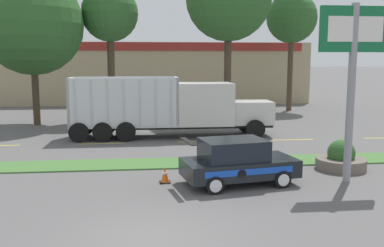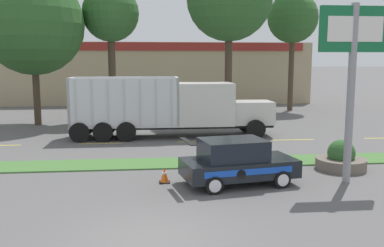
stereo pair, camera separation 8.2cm
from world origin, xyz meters
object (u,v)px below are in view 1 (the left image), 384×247
(dump_truck_lead, at_px, (187,109))
(stone_planter, at_px, (341,159))
(store_sign_post, at_px, (353,57))
(traffic_cone, at_px, (165,175))
(rally_car, at_px, (237,161))

(dump_truck_lead, height_order, stone_planter, dump_truck_lead)
(store_sign_post, relative_size, traffic_cone, 11.10)
(rally_car, distance_m, stone_planter, 5.03)
(stone_planter, bearing_deg, dump_truck_lead, 124.04)
(dump_truck_lead, relative_size, stone_planter, 5.77)
(dump_truck_lead, distance_m, traffic_cone, 9.75)
(rally_car, relative_size, traffic_cone, 7.47)
(rally_car, distance_m, traffic_cone, 2.70)
(dump_truck_lead, xyz_separation_m, stone_planter, (5.60, -8.29, -1.23))
(traffic_cone, bearing_deg, stone_planter, 9.37)
(dump_truck_lead, xyz_separation_m, traffic_cone, (-1.73, -9.50, -1.37))
(dump_truck_lead, xyz_separation_m, rally_car, (0.87, -9.96, -0.81))
(dump_truck_lead, height_order, store_sign_post, store_sign_post)
(rally_car, height_order, stone_planter, rally_car)
(store_sign_post, bearing_deg, traffic_cone, 175.09)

